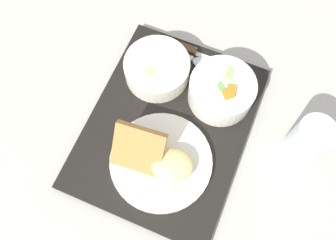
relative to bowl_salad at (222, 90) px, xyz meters
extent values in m
plane|color=#ADA89E|center=(0.09, -0.09, -0.05)|extent=(4.00, 4.00, 0.00)
cube|color=black|center=(0.09, -0.09, -0.04)|extent=(0.44, 0.36, 0.02)
cylinder|color=silver|center=(0.00, 0.00, 0.00)|extent=(0.13, 0.13, 0.06)
torus|color=silver|center=(0.00, 0.00, 0.02)|extent=(0.13, 0.13, 0.01)
cylinder|color=#8EBC6B|center=(0.01, -0.02, 0.02)|extent=(0.05, 0.05, 0.01)
cylinder|color=#8EBC6B|center=(0.00, 0.00, 0.02)|extent=(0.04, 0.04, 0.02)
cylinder|color=#8EBC6B|center=(-0.03, 0.00, 0.02)|extent=(0.04, 0.04, 0.01)
cylinder|color=#8EBC6B|center=(0.00, 0.00, 0.02)|extent=(0.05, 0.05, 0.02)
cube|color=orange|center=(0.02, 0.01, 0.03)|extent=(0.03, 0.03, 0.01)
cube|color=orange|center=(0.01, 0.02, 0.02)|extent=(0.02, 0.02, 0.01)
cylinder|color=silver|center=(-0.02, -0.14, -0.01)|extent=(0.14, 0.14, 0.05)
torus|color=silver|center=(-0.02, -0.14, 0.01)|extent=(0.14, 0.14, 0.01)
cylinder|color=#939E56|center=(-0.02, -0.14, 0.00)|extent=(0.12, 0.12, 0.03)
cube|color=#B2C170|center=(0.00, -0.15, 0.01)|extent=(0.02, 0.02, 0.01)
cylinder|color=silver|center=(0.17, -0.08, -0.03)|extent=(0.20, 0.20, 0.01)
ellipsoid|color=#E5CC7F|center=(0.17, -0.06, 0.00)|extent=(0.09, 0.09, 0.03)
cube|color=#A37038|center=(0.17, -0.13, 0.01)|extent=(0.08, 0.10, 0.08)
cube|color=silver|center=(-0.08, -0.02, -0.03)|extent=(0.03, 0.11, 0.00)
cube|color=#51381E|center=(-0.09, -0.10, -0.03)|extent=(0.02, 0.06, 0.02)
ellipsoid|color=silver|center=(-0.07, -0.05, -0.03)|extent=(0.04, 0.05, 0.01)
cube|color=silver|center=(-0.08, -0.12, -0.03)|extent=(0.03, 0.09, 0.01)
cylinder|color=silver|center=(0.06, 0.18, 0.00)|extent=(0.07, 0.07, 0.10)
cylinder|color=silver|center=(0.06, 0.18, -0.02)|extent=(0.06, 0.06, 0.06)
camera|label=1|loc=(0.33, -0.02, 0.64)|focal=38.00mm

